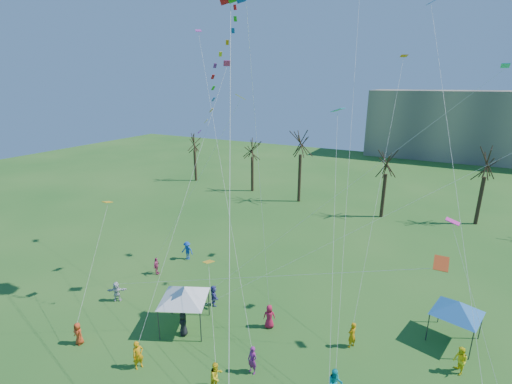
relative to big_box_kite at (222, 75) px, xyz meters
The scene contains 6 objects.
bare_tree_row 30.06m from the big_box_kite, 76.11° to the left, with size 68.83×8.21×10.85m.
big_box_kite is the anchor object (origin of this frame).
canopy_tent_white 14.92m from the big_box_kite, 108.60° to the right, with size 4.00×4.00×3.28m.
canopy_tent_blue 21.73m from the big_box_kite, 13.27° to the left, with size 3.85×3.85×2.98m.
festival_crowd 17.06m from the big_box_kite, 38.49° to the right, with size 26.94×13.57×1.86m.
small_kites_aloft 6.62m from the big_box_kite, 23.67° to the left, with size 27.22×20.28×32.25m.
Camera 1 is at (8.28, -11.39, 16.70)m, focal length 25.00 mm.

